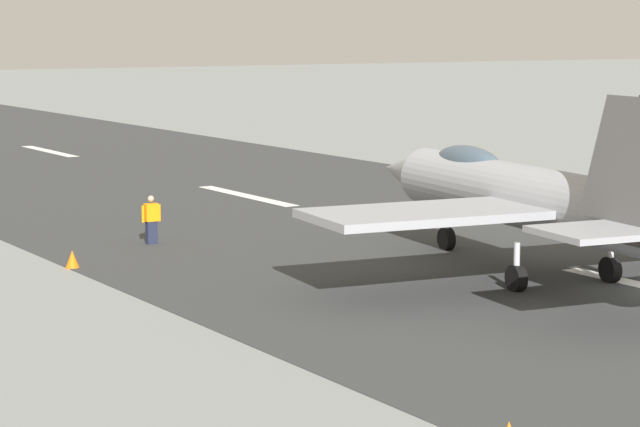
% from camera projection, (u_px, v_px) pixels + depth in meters
% --- Properties ---
extents(fighter_jet, '(17.77, 15.04, 5.62)m').
position_uv_depth(fighter_jet, '(530.00, 196.00, 38.41)').
color(fighter_jet, '#95979C').
rests_on(fighter_jet, ground).
extents(crew_person, '(0.29, 0.70, 1.68)m').
position_uv_depth(crew_person, '(151.00, 220.00, 44.28)').
color(crew_person, '#1E2338').
rests_on(crew_person, ground).
extents(marker_cone_mid, '(0.44, 0.44, 0.55)m').
position_uv_depth(marker_cone_mid, '(72.00, 259.00, 39.97)').
color(marker_cone_mid, orange).
rests_on(marker_cone_mid, ground).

